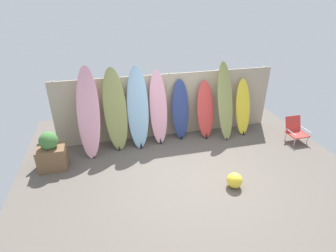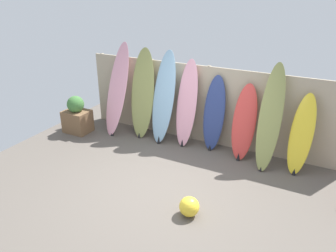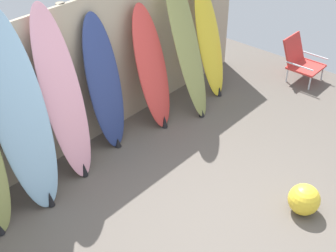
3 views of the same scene
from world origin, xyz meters
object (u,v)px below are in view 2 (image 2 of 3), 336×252
at_px(surfboard_olive_1, 143,94).
at_px(surfboard_yellow_7, 301,135).
at_px(surfboard_skyblue_2, 164,98).
at_px(surfboard_navy_4, 214,114).
at_px(surfboard_pink_3, 187,105).
at_px(surfboard_olive_6, 270,119).
at_px(planter_box, 77,116).
at_px(surfboard_pink_0, 117,90).
at_px(surfboard_red_5, 244,123).
at_px(beach_ball, 189,207).

xyz_separation_m(surfboard_olive_1, surfboard_yellow_7, (3.57, -0.03, -0.27)).
height_order(surfboard_skyblue_2, surfboard_navy_4, surfboard_skyblue_2).
relative_size(surfboard_pink_3, surfboard_olive_6, 0.94).
height_order(surfboard_skyblue_2, planter_box, surfboard_skyblue_2).
distance_m(surfboard_pink_0, surfboard_pink_3, 1.78).
relative_size(surfboard_navy_4, surfboard_red_5, 1.05).
bearing_deg(surfboard_navy_4, surfboard_pink_0, -175.11).
bearing_deg(planter_box, surfboard_olive_6, 6.37).
distance_m(surfboard_pink_0, surfboard_red_5, 3.11).
height_order(surfboard_olive_1, surfboard_skyblue_2, surfboard_skyblue_2).
distance_m(surfboard_red_5, surfboard_olive_6, 0.58).
relative_size(surfboard_pink_0, surfboard_red_5, 1.37).
bearing_deg(surfboard_pink_0, surfboard_yellow_7, 0.89).
distance_m(planter_box, beach_ball, 4.16).
bearing_deg(surfboard_skyblue_2, planter_box, -164.52).
bearing_deg(planter_box, surfboard_skyblue_2, 15.48).
height_order(surfboard_olive_1, surfboard_pink_3, surfboard_olive_1).
bearing_deg(surfboard_red_5, surfboard_navy_4, 171.78).
height_order(surfboard_pink_0, surfboard_olive_1, surfboard_pink_0).
bearing_deg(surfboard_olive_6, surfboard_navy_4, 170.32).
height_order(surfboard_navy_4, surfboard_red_5, surfboard_navy_4).
distance_m(surfboard_olive_1, surfboard_olive_6, 2.97).
bearing_deg(surfboard_skyblue_2, beach_ball, -53.72).
bearing_deg(beach_ball, planter_box, 156.08).
bearing_deg(surfboard_olive_1, beach_ball, -45.63).
relative_size(surfboard_skyblue_2, surfboard_pink_3, 1.08).
bearing_deg(surfboard_navy_4, surfboard_olive_1, -176.41).
relative_size(planter_box, beach_ball, 2.84).
xyz_separation_m(surfboard_pink_0, surfboard_skyblue_2, (1.22, 0.08, -0.04)).
xyz_separation_m(surfboard_navy_4, beach_ball, (0.49, -2.39, -0.66)).
xyz_separation_m(surfboard_skyblue_2, surfboard_yellow_7, (3.00, -0.02, -0.27)).
distance_m(surfboard_navy_4, surfboard_yellow_7, 1.83).
distance_m(surfboard_navy_4, surfboard_red_5, 0.70).
bearing_deg(surfboard_olive_6, surfboard_red_5, 168.40).
relative_size(surfboard_pink_3, surfboard_navy_4, 1.17).
bearing_deg(surfboard_olive_6, surfboard_pink_0, 179.96).
bearing_deg(surfboard_pink_3, surfboard_navy_4, 5.93).
bearing_deg(surfboard_skyblue_2, surfboard_pink_3, 6.07).
bearing_deg(surfboard_pink_3, beach_ball, -64.40).
bearing_deg(surfboard_olive_1, surfboard_skyblue_2, -1.43).
distance_m(surfboard_yellow_7, planter_box, 5.18).
height_order(surfboard_pink_3, beach_ball, surfboard_pink_3).
height_order(surfboard_pink_0, surfboard_olive_6, surfboard_pink_0).
bearing_deg(planter_box, surfboard_pink_0, 29.28).
height_order(surfboard_pink_0, surfboard_yellow_7, surfboard_pink_0).
bearing_deg(surfboard_yellow_7, surfboard_olive_1, 179.52).
distance_m(surfboard_olive_1, beach_ball, 3.31).
bearing_deg(surfboard_yellow_7, surfboard_olive_6, -173.62).
distance_m(surfboard_red_5, beach_ball, 2.39).
distance_m(surfboard_pink_3, surfboard_olive_6, 1.85).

